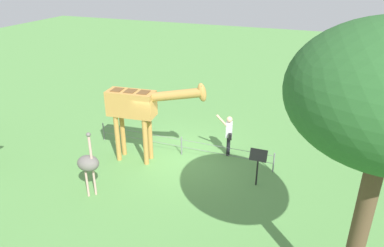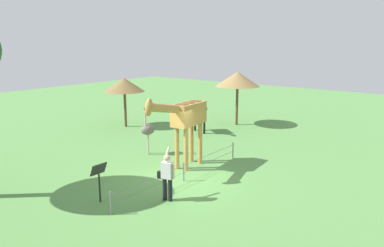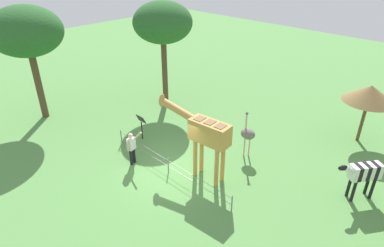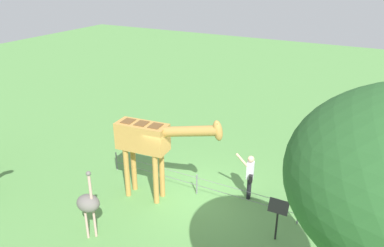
{
  "view_description": "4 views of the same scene",
  "coord_description": "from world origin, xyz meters",
  "px_view_note": "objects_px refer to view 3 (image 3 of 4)",
  "views": [
    {
      "loc": [
        4.71,
        -10.97,
        6.82
      ],
      "look_at": [
        0.76,
        -0.7,
        1.81
      ],
      "focal_mm": 33.45,
      "sensor_mm": 36.0,
      "label": 1
    },
    {
      "loc": [
        10.22,
        8.51,
        5.18
      ],
      "look_at": [
        -0.58,
        0.11,
        2.12
      ],
      "focal_mm": 34.74,
      "sensor_mm": 36.0,
      "label": 2
    },
    {
      "loc": [
        -8.92,
        7.85,
        8.8
      ],
      "look_at": [
        -0.7,
        -0.6,
        2.41
      ],
      "focal_mm": 30.88,
      "sensor_mm": 36.0,
      "label": 3
    },
    {
      "loc": [
        5.13,
        -9.72,
        7.37
      ],
      "look_at": [
        -0.53,
        0.81,
        2.31
      ],
      "focal_mm": 35.2,
      "sensor_mm": 36.0,
      "label": 4
    }
  ],
  "objects_px": {
    "ostrich": "(248,134)",
    "info_sign": "(141,122)",
    "tree_east": "(163,23)",
    "tree_northeast": "(26,32)",
    "visitor": "(132,146)",
    "shade_hut_near": "(370,94)",
    "zebra": "(363,173)",
    "giraffe": "(204,133)"
  },
  "relations": [
    {
      "from": "giraffe",
      "to": "shade_hut_near",
      "type": "relative_size",
      "value": 1.22
    },
    {
      "from": "zebra",
      "to": "tree_northeast",
      "type": "relative_size",
      "value": 0.27
    },
    {
      "from": "shade_hut_near",
      "to": "visitor",
      "type": "bearing_deg",
      "value": 54.61
    },
    {
      "from": "ostrich",
      "to": "info_sign",
      "type": "height_order",
      "value": "ostrich"
    },
    {
      "from": "shade_hut_near",
      "to": "tree_east",
      "type": "bearing_deg",
      "value": 18.55
    },
    {
      "from": "visitor",
      "to": "giraffe",
      "type": "bearing_deg",
      "value": -151.48
    },
    {
      "from": "ostrich",
      "to": "tree_east",
      "type": "height_order",
      "value": "tree_east"
    },
    {
      "from": "tree_east",
      "to": "tree_northeast",
      "type": "relative_size",
      "value": 0.98
    },
    {
      "from": "ostrich",
      "to": "tree_east",
      "type": "xyz_separation_m",
      "value": [
        7.42,
        -1.54,
        3.69
      ]
    },
    {
      "from": "giraffe",
      "to": "zebra",
      "type": "height_order",
      "value": "giraffe"
    },
    {
      "from": "visitor",
      "to": "tree_northeast",
      "type": "xyz_separation_m",
      "value": [
        7.48,
        0.7,
        3.96
      ]
    },
    {
      "from": "giraffe",
      "to": "tree_northeast",
      "type": "xyz_separation_m",
      "value": [
        10.36,
        2.27,
        2.73
      ]
    },
    {
      "from": "visitor",
      "to": "shade_hut_near",
      "type": "distance_m",
      "value": 11.45
    },
    {
      "from": "ostrich",
      "to": "tree_northeast",
      "type": "bearing_deg",
      "value": 24.08
    },
    {
      "from": "ostrich",
      "to": "tree_east",
      "type": "distance_m",
      "value": 8.42
    },
    {
      "from": "tree_east",
      "to": "ostrich",
      "type": "bearing_deg",
      "value": 168.28
    },
    {
      "from": "giraffe",
      "to": "info_sign",
      "type": "bearing_deg",
      "value": -1.26
    },
    {
      "from": "shade_hut_near",
      "to": "tree_northeast",
      "type": "bearing_deg",
      "value": 35.29
    },
    {
      "from": "giraffe",
      "to": "zebra",
      "type": "bearing_deg",
      "value": -149.09
    },
    {
      "from": "tree_northeast",
      "to": "info_sign",
      "type": "relative_size",
      "value": 4.71
    },
    {
      "from": "info_sign",
      "to": "ostrich",
      "type": "bearing_deg",
      "value": -152.69
    },
    {
      "from": "tree_east",
      "to": "info_sign",
      "type": "bearing_deg",
      "value": 123.73
    },
    {
      "from": "visitor",
      "to": "ostrich",
      "type": "distance_m",
      "value": 5.29
    },
    {
      "from": "tree_east",
      "to": "tree_northeast",
      "type": "xyz_separation_m",
      "value": [
        3.37,
        6.36,
        0.0
      ]
    },
    {
      "from": "visitor",
      "to": "tree_northeast",
      "type": "relative_size",
      "value": 0.28
    },
    {
      "from": "ostrich",
      "to": "info_sign",
      "type": "bearing_deg",
      "value": 27.31
    },
    {
      "from": "giraffe",
      "to": "visitor",
      "type": "xyz_separation_m",
      "value": [
        2.88,
        1.57,
        -1.23
      ]
    },
    {
      "from": "tree_east",
      "to": "info_sign",
      "type": "xyz_separation_m",
      "value": [
        -2.67,
        3.99,
        -3.91
      ]
    },
    {
      "from": "zebra",
      "to": "tree_east",
      "type": "bearing_deg",
      "value": -4.22
    },
    {
      "from": "zebra",
      "to": "tree_east",
      "type": "distance_m",
      "value": 12.88
    },
    {
      "from": "tree_northeast",
      "to": "info_sign",
      "type": "height_order",
      "value": "tree_northeast"
    },
    {
      "from": "tree_east",
      "to": "tree_northeast",
      "type": "height_order",
      "value": "tree_northeast"
    },
    {
      "from": "zebra",
      "to": "info_sign",
      "type": "bearing_deg",
      "value": 17.74
    },
    {
      "from": "ostrich",
      "to": "zebra",
      "type": "bearing_deg",
      "value": -172.65
    },
    {
      "from": "zebra",
      "to": "ostrich",
      "type": "height_order",
      "value": "ostrich"
    },
    {
      "from": "shade_hut_near",
      "to": "tree_northeast",
      "type": "height_order",
      "value": "tree_northeast"
    },
    {
      "from": "info_sign",
      "to": "giraffe",
      "type": "bearing_deg",
      "value": 178.74
    },
    {
      "from": "giraffe",
      "to": "tree_east",
      "type": "relative_size",
      "value": 0.6
    },
    {
      "from": "visitor",
      "to": "info_sign",
      "type": "distance_m",
      "value": 2.2
    },
    {
      "from": "info_sign",
      "to": "tree_northeast",
      "type": "bearing_deg",
      "value": 21.41
    },
    {
      "from": "tree_northeast",
      "to": "info_sign",
      "type": "distance_m",
      "value": 7.57
    },
    {
      "from": "tree_east",
      "to": "visitor",
      "type": "bearing_deg",
      "value": 126.01
    }
  ]
}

